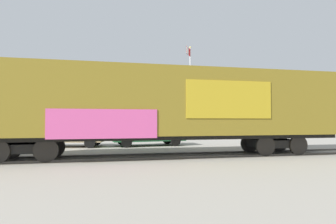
{
  "coord_description": "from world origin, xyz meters",
  "views": [
    {
      "loc": [
        -2.85,
        -11.74,
        1.58
      ],
      "look_at": [
        -0.12,
        2.93,
        2.1
      ],
      "focal_mm": 28.45,
      "sensor_mm": 36.0,
      "label": 1
    }
  ],
  "objects_px": {
    "flagpole": "(190,80)",
    "freight_car": "(162,105)",
    "parked_car_green": "(148,133)",
    "parked_car_tan": "(70,133)"
  },
  "relations": [
    {
      "from": "freight_car",
      "to": "flagpole",
      "type": "distance_m",
      "value": 14.0
    },
    {
      "from": "flagpole",
      "to": "parked_car_tan",
      "type": "height_order",
      "value": "flagpole"
    },
    {
      "from": "flagpole",
      "to": "freight_car",
      "type": "bearing_deg",
      "value": -110.48
    },
    {
      "from": "parked_car_green",
      "to": "freight_car",
      "type": "bearing_deg",
      "value": -89.66
    },
    {
      "from": "freight_car",
      "to": "flagpole",
      "type": "height_order",
      "value": "flagpole"
    },
    {
      "from": "parked_car_tan",
      "to": "freight_car",
      "type": "bearing_deg",
      "value": -48.99
    },
    {
      "from": "flagpole",
      "to": "parked_car_tan",
      "type": "bearing_deg",
      "value": -143.29
    },
    {
      "from": "flagpole",
      "to": "parked_car_tan",
      "type": "distance_m",
      "value": 12.87
    },
    {
      "from": "freight_car",
      "to": "flagpole",
      "type": "bearing_deg",
      "value": 69.52
    },
    {
      "from": "flagpole",
      "to": "parked_car_green",
      "type": "relative_size",
      "value": 1.85
    }
  ]
}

